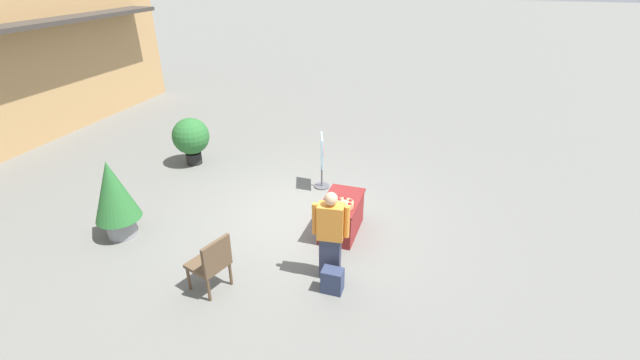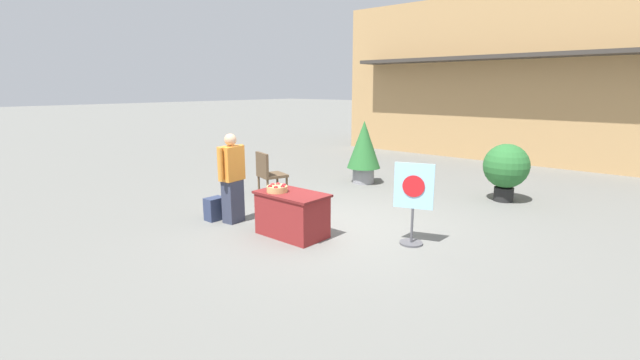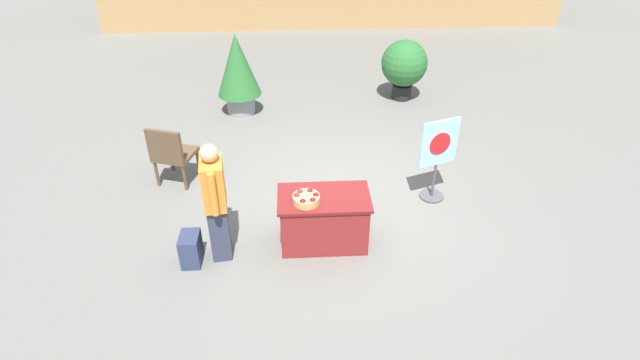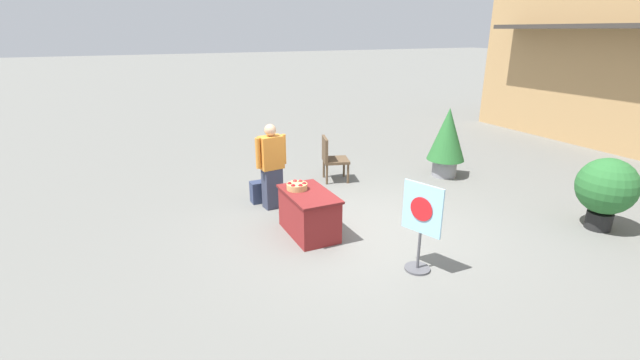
# 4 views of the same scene
# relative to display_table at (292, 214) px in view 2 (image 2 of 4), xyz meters

# --- Properties ---
(ground_plane) EXTENTS (120.00, 120.00, 0.00)m
(ground_plane) POSITION_rel_display_table_xyz_m (0.29, 0.90, -0.37)
(ground_plane) COLOR slate
(storefront_building) EXTENTS (13.35, 4.80, 5.32)m
(storefront_building) POSITION_rel_display_table_xyz_m (0.89, 11.40, 2.30)
(storefront_building) COLOR tan
(storefront_building) RESTS_ON ground_plane
(display_table) EXTENTS (1.18, 0.69, 0.73)m
(display_table) POSITION_rel_display_table_xyz_m (0.00, 0.00, 0.00)
(display_table) COLOR maroon
(display_table) RESTS_ON ground_plane
(apple_basket) EXTENTS (0.34, 0.34, 0.13)m
(apple_basket) POSITION_rel_display_table_xyz_m (-0.23, -0.11, 0.42)
(apple_basket) COLOR tan
(apple_basket) RESTS_ON display_table
(person_visitor) EXTENTS (0.31, 0.61, 1.61)m
(person_visitor) POSITION_rel_display_table_xyz_m (-1.33, -0.17, 0.45)
(person_visitor) COLOR #33384C
(person_visitor) RESTS_ON ground_plane
(backpack) EXTENTS (0.24, 0.34, 0.42)m
(backpack) POSITION_rel_display_table_xyz_m (-1.69, -0.31, -0.16)
(backpack) COLOR #2D3856
(backpack) RESTS_ON ground_plane
(poster_board) EXTENTS (0.58, 0.36, 1.29)m
(poster_board) POSITION_rel_display_table_xyz_m (1.69, 0.93, 0.34)
(poster_board) COLOR #4C4C51
(poster_board) RESTS_ON ground_plane
(patio_chair) EXTENTS (0.69, 0.69, 1.00)m
(patio_chair) POSITION_rel_display_table_xyz_m (-2.23, 1.53, 0.19)
(patio_chair) COLOR brown
(patio_chair) RESTS_ON ground_plane
(potted_plant_far_left) EXTENTS (0.84, 0.84, 1.58)m
(potted_plant_far_left) POSITION_rel_display_table_xyz_m (-1.40, 4.04, 0.53)
(potted_plant_far_left) COLOR gray
(potted_plant_far_left) RESTS_ON ground_plane
(potted_plant_far_right) EXTENTS (0.94, 0.94, 1.24)m
(potted_plant_far_right) POSITION_rel_display_table_xyz_m (1.92, 4.54, 0.37)
(potted_plant_far_right) COLOR black
(potted_plant_far_right) RESTS_ON ground_plane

